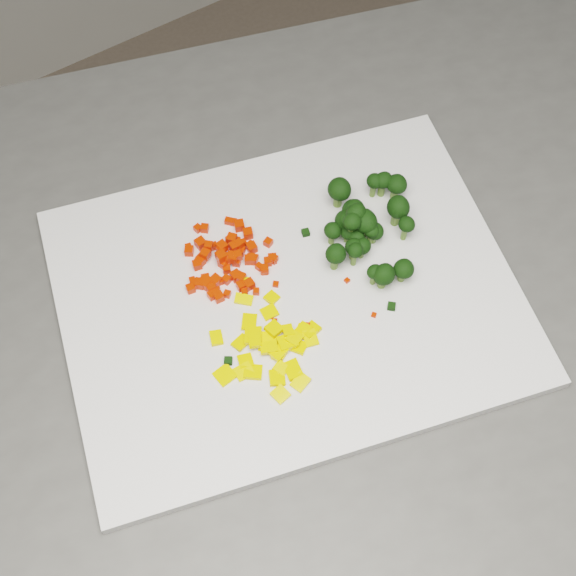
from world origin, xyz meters
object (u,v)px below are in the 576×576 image
broccoli_pile (376,223)px  counter_block (312,413)px  cutting_board (288,295)px  carrot_pile (224,254)px  pepper_pile (269,341)px

broccoli_pile → counter_block: bearing=178.0°
cutting_board → carrot_pile: (-0.04, 0.07, 0.02)m
carrot_pile → pepper_pile: size_ratio=0.86×
carrot_pile → broccoli_pile: 0.17m
cutting_board → counter_block: bearing=10.5°
counter_block → pepper_pile: pepper_pile is taller
pepper_pile → broccoli_pile: (0.17, 0.05, 0.02)m
pepper_pile → broccoli_pile: bearing=16.3°
counter_block → pepper_pile: bearing=-153.1°
cutting_board → broccoli_pile: size_ratio=3.75×
counter_block → pepper_pile: 0.49m
cutting_board → pepper_pile: (-0.05, -0.04, 0.02)m
carrot_pile → counter_block: bearing=-34.7°
broccoli_pile → cutting_board: bearing=-176.5°
cutting_board → pepper_pile: pepper_pile is taller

